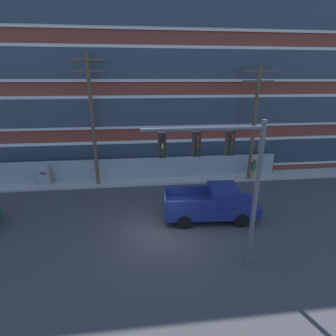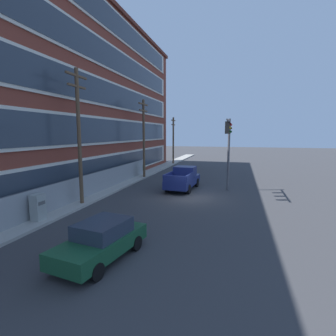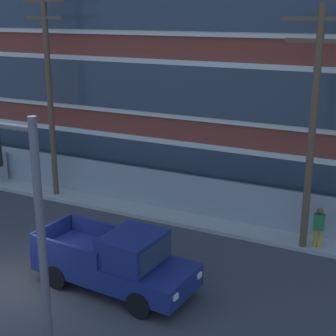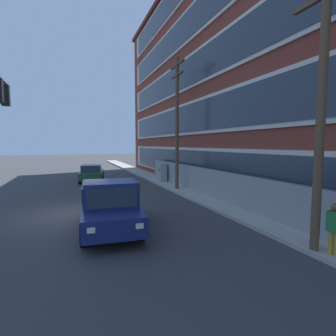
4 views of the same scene
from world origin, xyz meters
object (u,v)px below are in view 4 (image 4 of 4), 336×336
electrical_cabinet (163,173)px  utility_pole_near_corner (177,119)px  utility_pole_midblock (322,92)px  sedan_dark_green (92,173)px  pedestrian_near_cabinet (335,228)px  pickup_truck_navy (109,206)px

electrical_cabinet → utility_pole_near_corner: bearing=-3.8°
utility_pole_midblock → electrical_cabinet: utility_pole_midblock is taller
sedan_dark_green → utility_pole_midblock: size_ratio=0.51×
utility_pole_midblock → electrical_cabinet: 16.20m
utility_pole_midblock → pedestrian_near_cabinet: utility_pole_midblock is taller
utility_pole_midblock → sedan_dark_green: bearing=-164.6°
pickup_truck_navy → sedan_dark_green: (-14.07, 0.39, -0.15)m
sedan_dark_green → pedestrian_near_cabinet: size_ratio=2.66×
electrical_cabinet → pedestrian_near_cabinet: (16.16, -0.40, 0.14)m
utility_pole_near_corner → utility_pole_midblock: (11.78, -0.33, -0.28)m
utility_pole_near_corner → pedestrian_near_cabinet: (12.26, -0.14, -4.19)m
sedan_dark_green → utility_pole_near_corner: utility_pole_near_corner is taller
utility_pole_near_corner → pedestrian_near_cabinet: utility_pole_near_corner is taller
sedan_dark_green → utility_pole_midblock: 19.76m
pickup_truck_navy → pedestrian_near_cabinet: (5.05, 5.69, 0.02)m
utility_pole_near_corner → electrical_cabinet: 5.83m
sedan_dark_green → utility_pole_midblock: (18.64, 5.12, 4.08)m
utility_pole_near_corner → utility_pole_midblock: utility_pole_near_corner is taller
pickup_truck_navy → utility_pole_near_corner: (-7.22, 5.83, 4.21)m
sedan_dark_green → electrical_cabinet: bearing=62.6°
sedan_dark_green → pedestrian_near_cabinet: pedestrian_near_cabinet is taller
sedan_dark_green → electrical_cabinet: electrical_cabinet is taller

